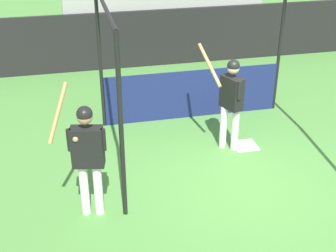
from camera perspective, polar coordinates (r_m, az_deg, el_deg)
The scene contains 7 objects.
ground_plane at distance 8.00m, azimuth 9.65°, elevation -7.11°, with size 60.00×60.00×0.00m, color #477F38.
outfield_wall at distance 12.93m, azimuth -0.09°, elevation 10.76°, with size 24.00×0.12×1.52m.
bleacher_section at distance 13.96m, azimuth -1.28°, elevation 14.72°, with size 5.40×2.40×2.80m.
batting_cage at distance 9.17m, azimuth 4.07°, elevation 6.33°, with size 3.85×3.08×2.88m.
home_plate at distance 9.11m, azimuth 9.39°, elevation -2.36°, with size 0.44×0.44×0.02m.
player_batter at distance 8.52m, azimuth 7.64°, elevation 3.60°, with size 0.71×0.79×1.96m.
player_waiting at distance 6.77m, azimuth -9.83°, elevation -3.06°, with size 0.81×0.47×2.08m.
Camera 1 is at (-2.74, -6.02, 4.50)m, focal length 50.00 mm.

